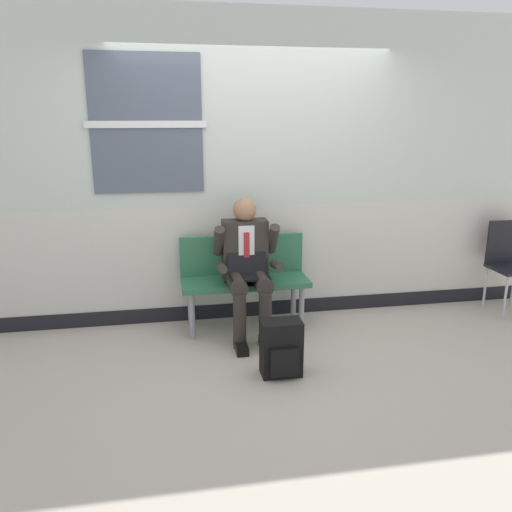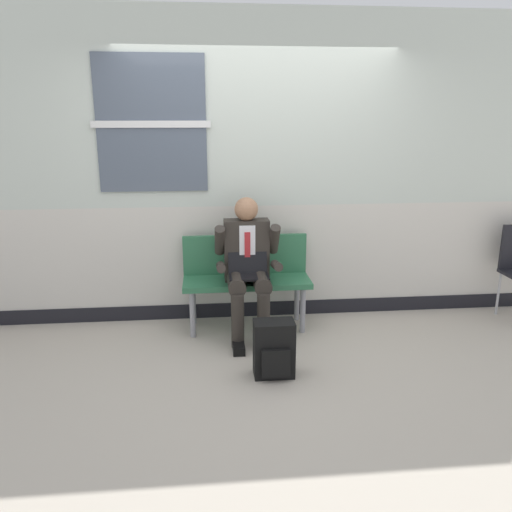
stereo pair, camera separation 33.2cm
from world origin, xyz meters
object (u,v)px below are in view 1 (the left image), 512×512
object	(u,v)px
person_seated	(247,265)
folding_chair	(508,258)
backpack	(281,349)
bench_with_person	(244,274)

from	to	relation	value
person_seated	folding_chair	distance (m)	2.67
backpack	person_seated	bearing A→B (deg)	99.26
backpack	folding_chair	xyz separation A→B (m)	(2.54, 0.93, 0.33)
folding_chair	person_seated	bearing A→B (deg)	-177.05
person_seated	backpack	xyz separation A→B (m)	(0.13, -0.80, -0.44)
backpack	folding_chair	world-z (taller)	folding_chair
folding_chair	backpack	bearing A→B (deg)	-159.81
bench_with_person	folding_chair	xyz separation A→B (m)	(2.67, -0.06, 0.04)
bench_with_person	backpack	xyz separation A→B (m)	(0.13, -0.99, -0.30)
person_seated	folding_chair	bearing A→B (deg)	2.95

